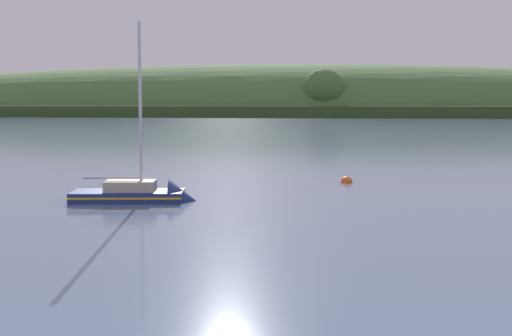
{
  "coord_description": "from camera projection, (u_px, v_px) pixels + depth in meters",
  "views": [
    {
      "loc": [
        12.24,
        9.16,
        5.17
      ],
      "look_at": [
        7.18,
        42.08,
        2.0
      ],
      "focal_mm": 49.68,
      "sensor_mm": 36.0,
      "label": 1
    }
  ],
  "objects": [
    {
      "name": "sailboat_near_mooring",
      "position": [
        144.0,
        199.0,
        36.53
      ],
      "size": [
        6.7,
        3.38,
        10.32
      ],
      "rotation": [
        0.0,
        0.0,
        0.17
      ],
      "color": "navy",
      "rests_on": "ground"
    },
    {
      "name": "far_shoreline_hill",
      "position": [
        276.0,
        114.0,
        273.17
      ],
      "size": [
        500.37,
        117.39,
        38.2
      ],
      "rotation": [
        0.0,
        0.0,
        0.03
      ],
      "color": "#314A21",
      "rests_on": "ground"
    },
    {
      "name": "mooring_buoy_foreground",
      "position": [
        347.0,
        182.0,
        44.96
      ],
      "size": [
        0.76,
        0.76,
        0.84
      ],
      "color": "#EA5B19",
      "rests_on": "ground"
    }
  ]
}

